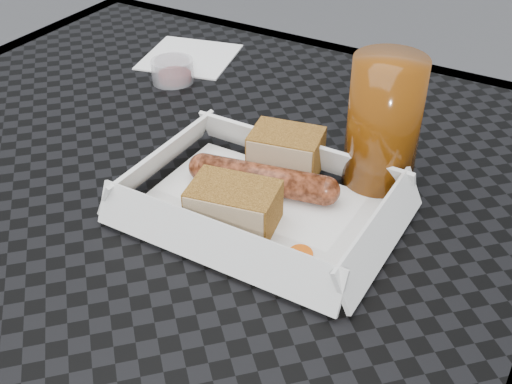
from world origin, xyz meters
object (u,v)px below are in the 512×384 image
bratwurst (262,179)px  drink_glass (384,124)px  patio_table (165,226)px  food_tray (261,211)px

bratwurst → drink_glass: 0.13m
bratwurst → drink_glass: size_ratio=1.13×
patio_table → drink_glass: drink_glass is taller
drink_glass → patio_table: bearing=-155.3°
food_tray → patio_table: bearing=175.6°
patio_table → bratwurst: (0.11, 0.02, 0.09)m
patio_table → food_tray: (0.13, -0.01, 0.08)m
food_tray → drink_glass: drink_glass is taller
bratwurst → drink_glass: drink_glass is taller
patio_table → food_tray: food_tray is taller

